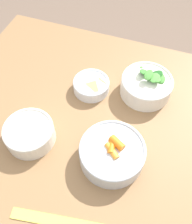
% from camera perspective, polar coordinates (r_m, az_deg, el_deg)
% --- Properties ---
extents(ground_plane, '(10.00, 10.00, 0.00)m').
position_cam_1_polar(ground_plane, '(1.54, -1.62, -16.59)').
color(ground_plane, brown).
extents(dining_table, '(0.97, 0.83, 0.77)m').
position_cam_1_polar(dining_table, '(0.96, -2.51, -5.07)').
color(dining_table, olive).
rests_on(dining_table, ground_plane).
extents(bowl_carrots, '(0.19, 0.19, 0.08)m').
position_cam_1_polar(bowl_carrots, '(0.73, 3.70, -9.31)').
color(bowl_carrots, silver).
rests_on(bowl_carrots, dining_table).
extents(bowl_greens, '(0.18, 0.18, 0.10)m').
position_cam_1_polar(bowl_greens, '(0.88, 11.46, 6.05)').
color(bowl_greens, silver).
rests_on(bowl_greens, dining_table).
extents(bowl_beans_hotdog, '(0.15, 0.15, 0.06)m').
position_cam_1_polar(bowl_beans_hotdog, '(0.79, -14.92, -4.77)').
color(bowl_beans_hotdog, silver).
rests_on(bowl_beans_hotdog, dining_table).
extents(bowl_cookies, '(0.13, 0.13, 0.05)m').
position_cam_1_polar(bowl_cookies, '(0.89, -1.07, 6.20)').
color(bowl_cookies, silver).
rests_on(bowl_cookies, dining_table).
extents(ruler, '(0.26, 0.07, 0.00)m').
position_cam_1_polar(ruler, '(0.72, -8.38, -23.54)').
color(ruler, '#EADB4C').
rests_on(ruler, dining_table).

